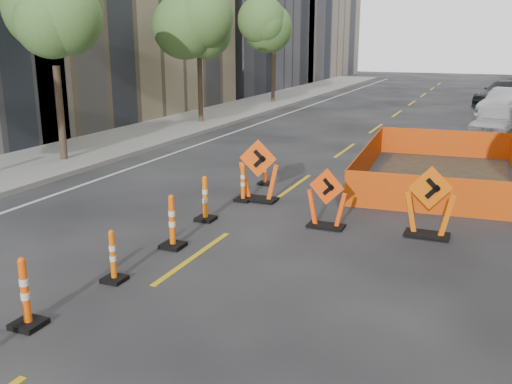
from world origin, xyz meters
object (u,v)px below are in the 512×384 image
at_px(channelizer_5, 172,221).
at_px(chevron_sign_left, 259,170).
at_px(chevron_sign_right, 429,202).
at_px(parked_car_near, 497,121).
at_px(parked_car_mid, 508,105).
at_px(parked_car_far, 506,94).
at_px(channelizer_4, 113,256).
at_px(channelizer_7, 243,182).
at_px(channelizer_8, 265,169).
at_px(chevron_sign_center, 327,198).
at_px(channelizer_6, 205,198).
at_px(channelizer_3, 25,292).

xyz_separation_m(channelizer_5, chevron_sign_left, (0.28, 3.94, 0.26)).
xyz_separation_m(chevron_sign_right, parked_car_near, (1.21, 14.23, -0.05)).
height_order(channelizer_5, parked_car_mid, parked_car_mid).
relative_size(chevron_sign_right, parked_car_far, 0.28).
bearing_deg(channelizer_4, parked_car_far, 78.56).
height_order(channelizer_7, channelizer_8, channelizer_7).
distance_m(chevron_sign_right, parked_car_mid, 20.44).
height_order(channelizer_7, chevron_sign_center, chevron_sign_center).
bearing_deg(parked_car_mid, chevron_sign_left, -91.18).
bearing_deg(channelizer_6, parked_car_near, 67.67).
bearing_deg(channelizer_3, channelizer_8, 89.66).
distance_m(channelizer_4, parked_car_far, 32.37).
relative_size(channelizer_5, chevron_sign_left, 0.69).
relative_size(channelizer_3, parked_car_far, 0.20).
distance_m(chevron_sign_right, parked_car_far, 27.17).
height_order(parked_car_near, parked_car_far, parked_car_far).
bearing_deg(channelizer_6, chevron_sign_left, 76.33).
bearing_deg(channelizer_6, channelizer_8, 89.78).
bearing_deg(channelizer_5, channelizer_7, 91.30).
xyz_separation_m(channelizer_6, channelizer_8, (0.01, 3.74, -0.06)).
bearing_deg(chevron_sign_center, channelizer_3, -106.25).
bearing_deg(channelizer_7, channelizer_6, -94.25).
bearing_deg(channelizer_3, parked_car_mid, 75.97).
bearing_deg(channelizer_5, chevron_sign_left, 85.95).
xyz_separation_m(channelizer_3, parked_car_mid, (6.71, 26.84, 0.27)).
relative_size(channelizer_5, parked_car_far, 0.20).
relative_size(channelizer_8, chevron_sign_center, 0.69).
height_order(chevron_sign_right, parked_car_far, parked_car_far).
height_order(channelizer_4, channelizer_5, channelizer_5).
bearing_deg(channelizer_5, channelizer_4, -92.68).
bearing_deg(channelizer_8, parked_car_near, 61.41).
xyz_separation_m(channelizer_7, chevron_sign_right, (4.84, -1.01, 0.28)).
height_order(chevron_sign_right, parked_car_near, chevron_sign_right).
distance_m(channelizer_7, channelizer_8, 1.88).
height_order(chevron_sign_left, parked_car_mid, parked_car_mid).
relative_size(channelizer_6, chevron_sign_right, 0.69).
distance_m(channelizer_3, channelizer_8, 9.36).
xyz_separation_m(channelizer_4, chevron_sign_center, (2.64, 4.35, 0.21)).
relative_size(channelizer_6, chevron_sign_center, 0.78).
height_order(channelizer_5, channelizer_7, channelizer_5).
distance_m(chevron_sign_center, parked_car_mid, 20.98).
distance_m(channelizer_8, parked_car_near, 12.92).
xyz_separation_m(parked_car_mid, parked_car_far, (-0.11, 6.75, -0.02)).
relative_size(parked_car_mid, parked_car_far, 0.90).
distance_m(channelizer_3, parked_car_near, 21.62).
distance_m(channelizer_5, parked_car_mid, 23.98).
height_order(channelizer_3, chevron_sign_right, chevron_sign_right).
xyz_separation_m(channelizer_3, chevron_sign_left, (0.54, 7.68, 0.27)).
relative_size(channelizer_4, parked_car_near, 0.22).
height_order(chevron_sign_left, chevron_sign_center, chevron_sign_left).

